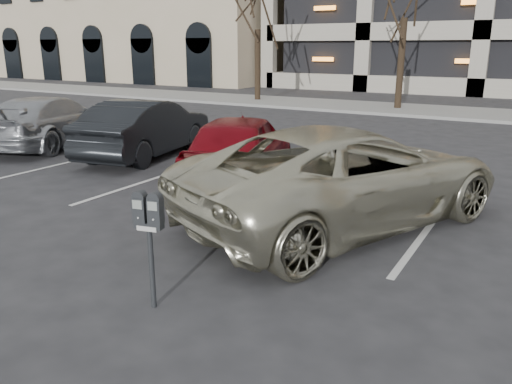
# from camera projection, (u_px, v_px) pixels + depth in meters

# --- Properties ---
(ground) EXTENTS (140.00, 140.00, 0.00)m
(ground) POSITION_uv_depth(u_px,v_px,m) (295.00, 248.00, 6.85)
(ground) COLOR #28282B
(ground) RESTS_ON ground
(sidewalk) EXTENTS (80.00, 4.00, 0.12)m
(sidewalk) POSITION_uv_depth(u_px,v_px,m) (472.00, 114.00, 20.05)
(sidewalk) COLOR gray
(sidewalk) RESTS_ON ground
(stall_lines) EXTENTS (16.90, 5.20, 0.00)m
(stall_lines) POSITION_uv_depth(u_px,v_px,m) (283.00, 192.00, 9.43)
(stall_lines) COLOR silver
(stall_lines) RESTS_ON ground
(parking_meter) EXTENTS (0.34, 0.19, 1.25)m
(parking_meter) POSITION_uv_depth(u_px,v_px,m) (149.00, 222.00, 5.04)
(parking_meter) COLOR black
(parking_meter) RESTS_ON ground
(suv_silver) EXTENTS (4.48, 6.00, 1.52)m
(suv_silver) POSITION_uv_depth(u_px,v_px,m) (345.00, 175.00, 7.66)
(suv_silver) COLOR beige
(suv_silver) RESTS_ON ground
(car_red) EXTENTS (2.90, 4.44, 1.41)m
(car_red) POSITION_uv_depth(u_px,v_px,m) (241.00, 147.00, 10.13)
(car_red) COLOR maroon
(car_red) RESTS_ON ground
(car_dark) EXTENTS (2.26, 4.49, 1.41)m
(car_dark) POSITION_uv_depth(u_px,v_px,m) (146.00, 128.00, 12.43)
(car_dark) COLOR black
(car_dark) RESTS_ON ground
(car_silver) EXTENTS (3.40, 5.10, 1.37)m
(car_silver) POSITION_uv_depth(u_px,v_px,m) (50.00, 121.00, 13.74)
(car_silver) COLOR #A7AAAE
(car_silver) RESTS_ON ground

